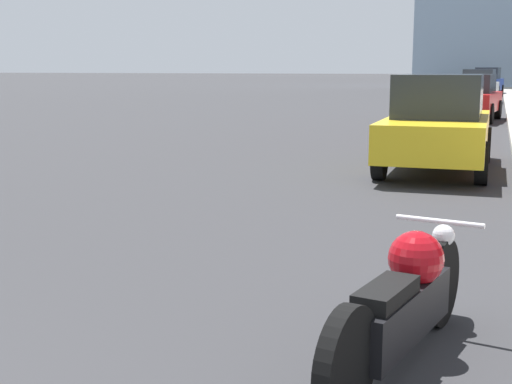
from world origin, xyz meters
The scene contains 5 objects.
motorcycle centered at (3.58, 3.48, 0.41)m, with size 0.76×2.28×0.81m.
parked_car_yellow centered at (3.09, 12.29, 0.86)m, with size 1.82×4.60×1.72m.
parked_car_red centered at (3.19, 25.06, 0.81)m, with size 2.14×4.23×1.61m.
parked_car_white centered at (3.14, 38.09, 0.85)m, with size 2.05×4.29×1.74m.
parked_car_blue centered at (3.42, 48.63, 0.90)m, with size 2.09×4.19×1.82m.
Camera 1 is at (4.06, -0.85, 1.85)m, focal length 50.00 mm.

